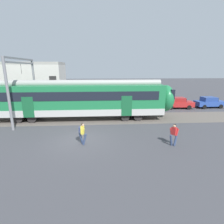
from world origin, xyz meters
name	(u,v)px	position (x,y,z in m)	size (l,w,h in m)	color
ground_plane	(80,141)	(0.00, 0.00, 0.00)	(160.00, 160.00, 0.00)	#424247
pedestrian_yellow	(82,132)	(0.30, -0.66, 0.99)	(0.63, 0.55, 1.67)	navy
pedestrian_red	(174,133)	(6.98, -1.29, 0.99)	(0.71, 0.51, 1.67)	navy
parked_car_red	(178,103)	(12.54, 10.58, 0.78)	(4.08, 1.92, 1.54)	#B22323
parked_car_blue	(209,102)	(17.18, 10.72, 0.78)	(4.09, 1.94, 1.54)	#284799
catenary_gantry	(23,80)	(-6.40, 6.08, 4.31)	(0.24, 6.64, 6.53)	gray
background_building	(14,83)	(-11.83, 15.57, 3.21)	(15.22, 5.00, 9.20)	beige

